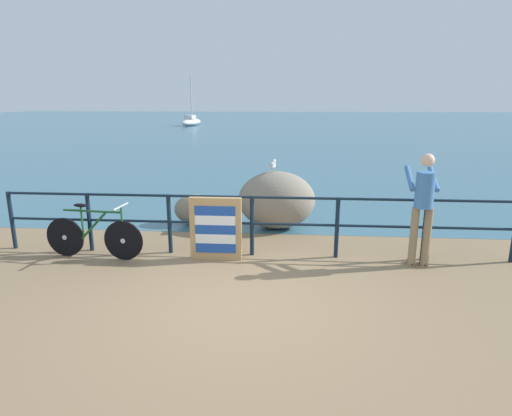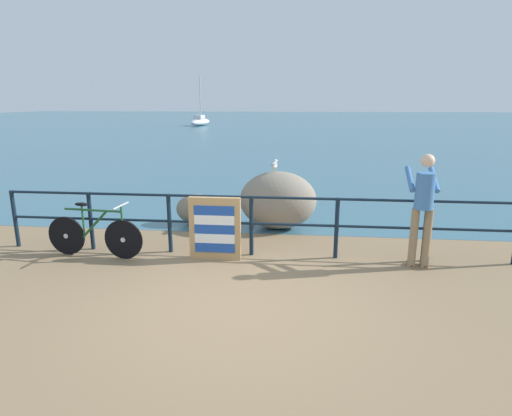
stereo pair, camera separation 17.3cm
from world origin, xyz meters
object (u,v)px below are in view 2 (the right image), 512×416
bicycle (95,234)px  seagull (274,165)px  breakwater_boulder_main (278,200)px  sailboat (200,121)px  folded_deckchair_stack (215,229)px  breakwater_boulder_left (198,209)px  person_at_railing (423,206)px

bicycle → seagull: 3.57m
breakwater_boulder_main → sailboat: bearing=105.6°
bicycle → sailboat: (-6.95, 37.35, 0.03)m
folded_deckchair_stack → breakwater_boulder_main: size_ratio=0.67×
bicycle → breakwater_boulder_left: bicycle is taller
breakwater_boulder_main → sailboat: sailboat is taller
folded_deckchair_stack → sailboat: bearing=103.5°
folded_deckchair_stack → breakwater_boulder_left: bearing=111.1°
breakwater_boulder_left → sailboat: (-8.18, 35.24, 0.11)m
person_at_railing → folded_deckchair_stack: bearing=91.3°
bicycle → folded_deckchair_stack: size_ratio=1.63×
breakwater_boulder_main → breakwater_boulder_left: breakwater_boulder_main is taller
breakwater_boulder_main → sailboat: size_ratio=0.32×
person_at_railing → bicycle: bearing=92.6°
bicycle → sailboat: 37.99m
breakwater_boulder_left → breakwater_boulder_main: bearing=-5.0°
breakwater_boulder_left → seagull: bearing=-5.8°
person_at_railing → seagull: person_at_railing is taller
bicycle → folded_deckchair_stack: (2.01, 0.10, 0.13)m
person_at_railing → breakwater_boulder_main: (-2.30, 1.88, -0.41)m
sailboat → breakwater_boulder_left: bearing=-160.3°
person_at_railing → breakwater_boulder_main: person_at_railing is taller
folded_deckchair_stack → breakwater_boulder_main: (0.92, 1.86, 0.06)m
breakwater_boulder_left → sailboat: sailboat is taller
person_at_railing → breakwater_boulder_left: (-4.00, 2.03, -0.67)m
folded_deckchair_stack → seagull: seagull is taller
person_at_railing → breakwater_boulder_left: size_ratio=1.96×
person_at_railing → seagull: (-2.38, 1.87, 0.32)m
person_at_railing → sailboat: sailboat is taller
bicycle → sailboat: sailboat is taller
bicycle → breakwater_boulder_main: bearing=39.0°
sailboat → breakwater_boulder_main: bearing=-157.8°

